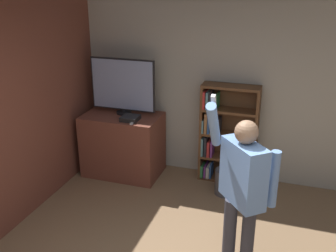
# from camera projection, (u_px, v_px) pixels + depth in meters

# --- Properties ---
(wall_back) EXTENTS (6.52, 0.06, 2.70)m
(wall_back) POSITION_uv_depth(u_px,v_px,m) (239.00, 88.00, 5.45)
(wall_back) COLOR #B2AD9E
(wall_back) RESTS_ON ground_plane
(wall_side_brick) EXTENTS (0.06, 4.55, 2.70)m
(wall_side_brick) POSITION_uv_depth(u_px,v_px,m) (32.00, 104.00, 4.78)
(wall_side_brick) COLOR brown
(wall_side_brick) RESTS_ON ground_plane
(tv_ledge) EXTENTS (1.11, 0.69, 0.92)m
(tv_ledge) POSITION_uv_depth(u_px,v_px,m) (123.00, 144.00, 5.83)
(tv_ledge) COLOR brown
(tv_ledge) RESTS_ON ground_plane
(television) EXTENTS (0.96, 0.22, 0.81)m
(television) POSITION_uv_depth(u_px,v_px,m) (123.00, 86.00, 5.59)
(television) COLOR black
(television) RESTS_ON tv_ledge
(game_console) EXTENTS (0.23, 0.24, 0.06)m
(game_console) POSITION_uv_depth(u_px,v_px,m) (130.00, 118.00, 5.46)
(game_console) COLOR black
(game_console) RESTS_ON tv_ledge
(remote_loose) EXTENTS (0.05, 0.14, 0.02)m
(remote_loose) POSITION_uv_depth(u_px,v_px,m) (133.00, 122.00, 5.35)
(remote_loose) COLOR white
(remote_loose) RESTS_ON tv_ledge
(bookshelf) EXTENTS (0.80, 0.28, 1.43)m
(bookshelf) POSITION_uv_depth(u_px,v_px,m) (223.00, 133.00, 5.56)
(bookshelf) COLOR brown
(bookshelf) RESTS_ON ground_plane
(person) EXTENTS (0.64, 0.57, 1.89)m
(person) POSITION_uv_depth(u_px,v_px,m) (242.00, 184.00, 3.67)
(person) COLOR #383842
(person) RESTS_ON ground_plane
(waste_bin) EXTENTS (0.30, 0.30, 0.36)m
(waste_bin) POSITION_uv_depth(u_px,v_px,m) (226.00, 182.00, 5.36)
(waste_bin) COLOR #4C4C51
(waste_bin) RESTS_ON ground_plane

